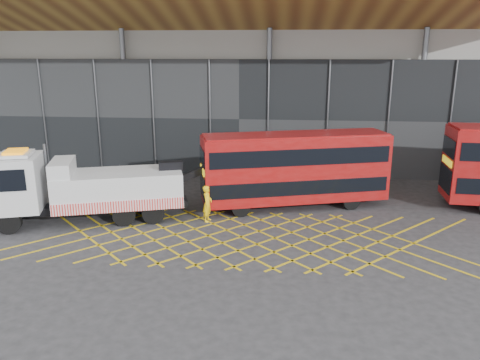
# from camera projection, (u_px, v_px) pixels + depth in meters

# --- Properties ---
(ground_plane) EXTENTS (120.00, 120.00, 0.00)m
(ground_plane) POSITION_uv_depth(u_px,v_px,m) (175.00, 234.00, 22.58)
(ground_plane) COLOR #2A2A2D
(road_markings) EXTENTS (23.16, 7.16, 0.01)m
(road_markings) POSITION_uv_depth(u_px,v_px,m) (241.00, 237.00, 22.29)
(road_markings) COLOR gold
(road_markings) RESTS_ON ground_plane
(construction_building) EXTENTS (55.00, 23.97, 18.00)m
(construction_building) POSITION_uv_depth(u_px,v_px,m) (247.00, 45.00, 37.63)
(construction_building) COLOR gray
(construction_building) RESTS_ON ground_plane
(recovery_truck) EXTENTS (11.25, 5.36, 3.95)m
(recovery_truck) POSITION_uv_depth(u_px,v_px,m) (81.00, 187.00, 23.89)
(recovery_truck) COLOR black
(recovery_truck) RESTS_ON ground_plane
(bus_towed) EXTENTS (10.56, 5.16, 4.20)m
(bus_towed) POSITION_uv_depth(u_px,v_px,m) (295.00, 167.00, 25.97)
(bus_towed) COLOR maroon
(bus_towed) RESTS_ON ground_plane
(worker) EXTENTS (0.56, 0.76, 1.91)m
(worker) POSITION_uv_depth(u_px,v_px,m) (207.00, 204.00, 24.11)
(worker) COLOR yellow
(worker) RESTS_ON ground_plane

